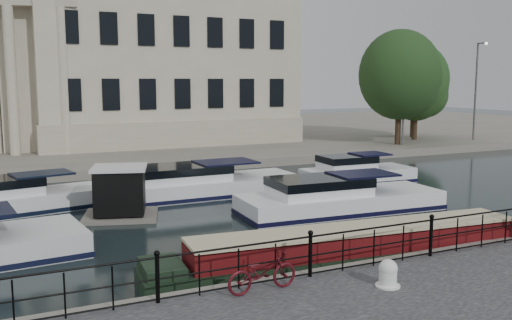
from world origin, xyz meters
The scene contains 11 objects.
ground_plane centered at (0.00, 0.00, 0.00)m, with size 160.00×160.00×0.00m, color black.
far_bank centered at (0.00, 39.00, 0.28)m, with size 120.00×42.00×0.55m, color #6B665B.
railing centered at (0.00, -2.25, 1.20)m, with size 24.14×0.14×1.22m.
civic_building centered at (-1.00, 34.71, 7.04)m, with size 53.55×31.84×16.85m.
lamp_posts centered at (26.00, 20.70, 4.80)m, with size 8.24×1.55×8.07m.
bicycle centered at (-1.57, -2.65, 1.03)m, with size 0.64×1.82×0.96m, color #470C13.
mooring_bollard centered at (1.34, -3.68, 0.87)m, with size 0.61×0.61×0.68m.
narrowboat centered at (2.63, -0.70, 0.37)m, with size 13.22×2.92×1.49m.
harbour_hut centered at (-2.51, 8.44, 0.95)m, with size 3.48×3.16×2.18m.
cabin_cruisers centered at (-0.14, 8.39, 0.37)m, with size 27.84×10.62×1.99m.
trees centered at (24.56, 22.69, 5.39)m, with size 10.99×10.03×8.89m.
Camera 1 is at (-7.32, -14.32, 5.54)m, focal length 40.00 mm.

